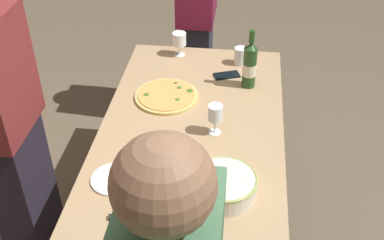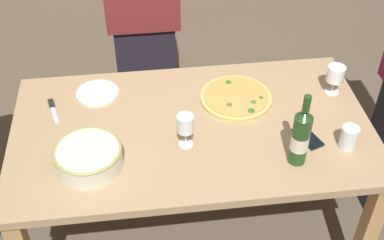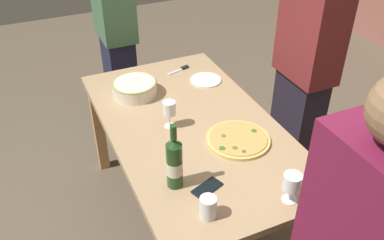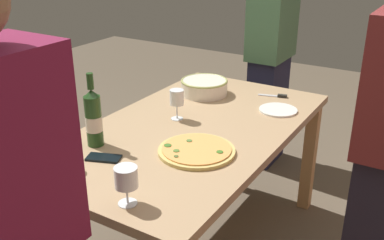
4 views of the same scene
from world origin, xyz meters
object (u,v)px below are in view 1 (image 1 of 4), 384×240
pizza (167,96)px  serving_bowl (224,185)px  dining_table (192,140)px  wine_bottle (250,65)px  cell_phone (227,75)px  person_host (197,14)px  cup_amber (240,56)px  side_plate (114,179)px  wine_glass_near_pizza (179,40)px  wine_glass_by_bottle (215,114)px  person_guest_right (6,125)px  pizza_knife (124,216)px

pizza → serving_bowl: serving_bowl is taller
dining_table → wine_bottle: 0.53m
cell_phone → person_host: bearing=-0.1°
dining_table → cup_amber: cup_amber is taller
serving_bowl → side_plate: bearing=87.2°
pizza → wine_bottle: size_ratio=1.01×
side_plate → cell_phone: (0.91, -0.43, 0.00)m
serving_bowl → person_host: person_host is taller
wine_bottle → cup_amber: size_ratio=3.24×
serving_bowl → cup_amber: 1.08m
wine_glass_near_pizza → wine_glass_by_bottle: 0.79m
wine_bottle → person_host: size_ratio=0.21×
cup_amber → person_host: size_ratio=0.06×
dining_table → person_guest_right: (-0.17, 0.88, 0.14)m
dining_table → wine_glass_by_bottle: 0.24m
cell_phone → person_guest_right: 1.21m
side_plate → pizza_knife: pizza_knife is taller
dining_table → person_guest_right: size_ratio=1.01×
wine_bottle → person_host: (0.74, 0.37, -0.06)m
dining_table → wine_glass_near_pizza: (0.70, 0.16, 0.19)m
wine_glass_by_bottle → pizza_knife: (-0.58, 0.31, -0.10)m
wine_glass_near_pizza → cup_amber: (-0.06, -0.37, -0.05)m
dining_table → cup_amber: (0.64, -0.21, 0.14)m
side_plate → serving_bowl: bearing=-92.8°
wine_bottle → pizza_knife: wine_bottle is taller
cup_amber → person_guest_right: 1.35m
serving_bowl → pizza_knife: bearing=115.1°
wine_bottle → pizza_knife: bearing=155.8°
wine_bottle → wine_glass_by_bottle: size_ratio=2.13×
wine_glass_by_bottle → cup_amber: bearing=-7.9°
serving_bowl → wine_glass_near_pizza: bearing=17.0°
wine_bottle → pizza_knife: size_ratio=2.01×
wine_bottle → wine_glass_near_pizza: 0.52m
pizza → wine_glass_by_bottle: size_ratio=2.14×
serving_bowl → wine_glass_near_pizza: wine_glass_near_pizza is taller
cell_phone → pizza_knife: (-1.11, 0.34, 0.00)m
wine_bottle → cell_phone: 0.20m
serving_bowl → side_plate: (0.02, 0.47, -0.04)m
side_plate → cell_phone: bearing=-25.2°
serving_bowl → cell_phone: bearing=2.9°
dining_table → cell_phone: bearing=-16.2°
wine_bottle → cell_phone: wine_bottle is taller
cell_phone → person_host: size_ratio=0.09×
pizza → person_host: 0.91m
cup_amber → wine_glass_by_bottle: bearing=172.1°
wine_glass_near_pizza → side_plate: (-1.12, 0.13, -0.10)m
wine_glass_near_pizza → person_host: 0.45m
wine_bottle → side_plate: 1.00m
wine_glass_near_pizza → person_guest_right: 1.13m
serving_bowl → side_plate: size_ratio=1.35×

